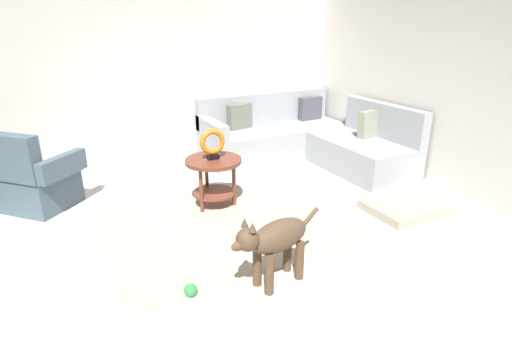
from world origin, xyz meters
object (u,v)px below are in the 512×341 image
sectional_couch (305,140)px  torus_sculpture (212,143)px  dog_bed_mat (405,207)px  dog (275,240)px  side_table (214,170)px  dog_toy_ball (191,290)px  armchair (35,181)px

sectional_couch → torus_sculpture: bearing=-153.9°
dog_bed_mat → dog: (-1.88, -0.46, 0.33)m
side_table → dog_toy_ball: 1.61m
sectional_couch → dog: 3.06m
torus_sculpture → dog_bed_mat: size_ratio=0.41×
side_table → armchair: bearing=154.6°
side_table → dog: (-0.13, -1.53, -0.04)m
side_table → sectional_couch: bearing=26.1°
dog → side_table: bearing=-15.8°
armchair → torus_sculpture: armchair is taller
armchair → dog_bed_mat: armchair is taller
side_table → dog_toy_ball: (-0.75, -1.38, -0.37)m
sectional_couch → dog_bed_mat: sectional_couch is taller
sectional_couch → armchair: bearing=-179.1°
sectional_couch → side_table: sectional_couch is taller
armchair → dog_bed_mat: size_ratio=1.24×
torus_sculpture → dog_bed_mat: 2.16m
sectional_couch → dog: size_ratio=2.67×
dog_toy_ball → torus_sculpture: bearing=61.4°
dog_bed_mat → dog_toy_ball: dog_toy_ball is taller
torus_sculpture → dog_bed_mat: torus_sculpture is taller
sectional_couch → side_table: size_ratio=3.75×
torus_sculpture → sectional_couch: bearing=26.1°
side_table → dog_bed_mat: side_table is taller
armchair → dog: armchair is taller
torus_sculpture → dog: torus_sculpture is taller
side_table → dog_bed_mat: bearing=-31.3°
armchair → side_table: armchair is taller
torus_sculpture → dog_toy_ball: (-0.75, -1.38, -0.66)m
side_table → dog: size_ratio=0.71×
side_table → torus_sculpture: size_ratio=1.84×
armchair → sectional_couch: bearing=47.0°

